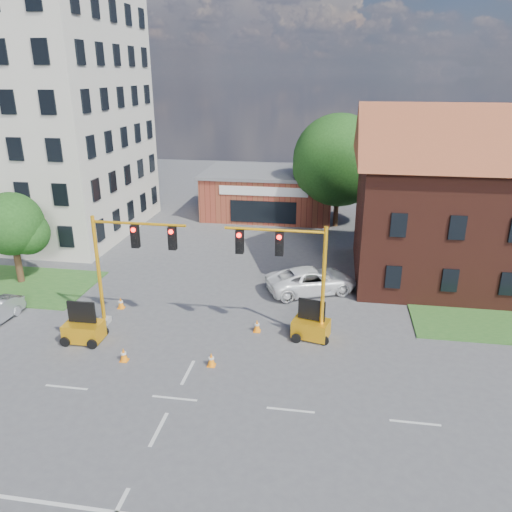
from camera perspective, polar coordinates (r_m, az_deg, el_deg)
name	(u,v)px	position (r m, az deg, el deg)	size (l,w,h in m)	color
ground	(175,398)	(22.55, -9.29, -15.76)	(120.00, 120.00, 0.00)	#4A4A4D
lane_markings	(150,447)	(20.35, -12.06, -20.55)	(60.00, 36.00, 0.01)	silver
office_block	(17,109)	(47.21, -25.65, 14.91)	(18.40, 15.40, 20.60)	beige
brick_shop	(269,193)	(48.84, 1.52, 7.25)	(12.40, 8.40, 4.30)	maroon
tree_large	(343,163)	(44.88, 9.97, 10.41)	(8.42, 8.02, 9.96)	#3E2916
tree_nw_front	(15,226)	(35.52, -25.79, 3.06)	(4.26, 4.06, 6.09)	#3E2916
signal_mast_west	(126,259)	(27.14, -14.61, -0.32)	(5.30, 0.60, 6.20)	gray
signal_mast_east	(291,269)	(25.03, 4.02, -1.45)	(5.30, 0.60, 6.20)	gray
trailer_west	(84,329)	(27.52, -19.07, -7.94)	(1.90, 1.28, 2.15)	#FFAC15
trailer_east	(311,327)	(26.51, 6.30, -8.02)	(2.07, 1.62, 2.09)	#FFAC15
cone_a	(124,355)	(25.37, -14.88, -10.85)	(0.40, 0.40, 0.70)	orange
cone_b	(121,303)	(30.69, -15.19, -5.20)	(0.40, 0.40, 0.70)	orange
cone_c	(211,360)	(24.28, -5.14, -11.70)	(0.40, 0.40, 0.70)	orange
cone_d	(257,326)	(27.09, 0.11, -7.98)	(0.40, 0.40, 0.70)	orange
pickup_white	(311,280)	(31.76, 6.35, -2.78)	(2.63, 5.70, 1.58)	white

